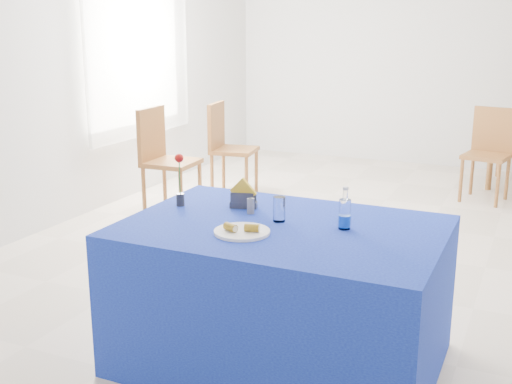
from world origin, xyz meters
TOP-DOWN VIEW (x-y plane):
  - floor at (0.00, 0.00)m, footprint 7.00×7.00m
  - room_shell at (0.00, 0.00)m, footprint 7.00×7.00m
  - window_pane at (-2.47, 0.80)m, footprint 0.04×1.50m
  - curtain at (-2.40, 0.80)m, footprint 0.04×1.75m
  - plate at (0.11, -2.08)m, footprint 0.27×0.27m
  - drinking_glass at (0.20, -1.82)m, footprint 0.06×0.06m
  - salt_shaker at (0.01, -1.76)m, footprint 0.03×0.03m
  - pepper_shaker at (0.02, -1.76)m, footprint 0.03×0.03m
  - blue_table at (0.24, -1.88)m, footprint 1.60×1.10m
  - water_bottle at (0.55, -1.80)m, footprint 0.06×0.06m
  - napkin_holder at (-0.07, -1.67)m, footprint 0.16×0.10m
  - rose_vase at (-0.41, -1.78)m, footprint 0.05×0.05m
  - chair_bg_left at (0.92, 2.03)m, footprint 0.49×0.49m
  - chair_win_a at (-1.81, 0.22)m, footprint 0.47×0.47m
  - chair_win_b at (-1.59, 1.09)m, footprint 0.49×0.49m
  - banana_pieces at (0.12, -2.09)m, footprint 0.18×0.09m

SIDE VIEW (x-z plane):
  - floor at x=0.00m, z-range 0.00..0.00m
  - blue_table at x=0.24m, z-range 0.00..0.76m
  - chair_bg_left at x=0.92m, z-range 0.07..1.01m
  - chair_win_b at x=-1.59m, z-range 0.07..1.04m
  - chair_win_a at x=-1.81m, z-range 0.08..1.08m
  - plate at x=0.11m, z-range 0.76..0.77m
  - banana_pieces at x=0.12m, z-range 0.77..0.81m
  - salt_shaker at x=0.01m, z-range 0.76..0.84m
  - pepper_shaker at x=0.02m, z-range 0.76..0.84m
  - napkin_holder at x=-0.07m, z-range 0.72..0.89m
  - drinking_glass at x=0.20m, z-range 0.76..0.89m
  - water_bottle at x=0.55m, z-range 0.72..0.94m
  - rose_vase at x=-0.41m, z-range 0.76..1.05m
  - window_pane at x=-2.47m, z-range 0.75..2.35m
  - curtain at x=-2.40m, z-range 0.62..2.48m
  - room_shell at x=0.00m, z-range -1.75..5.25m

